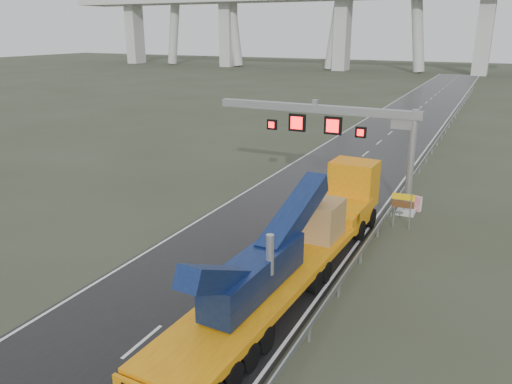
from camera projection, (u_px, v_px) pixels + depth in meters
The scene contains 7 objects.
ground at pixel (171, 318), 22.01m from camera, with size 400.00×400.00×0.00m, color #313625.
road at pixel (379, 143), 56.15m from camera, with size 11.00×200.00×0.02m, color black.
guardrail at pixel (422, 163), 44.85m from camera, with size 0.20×140.00×1.40m, color #93969B, non-canonical shape.
sign_gantry at pixel (343, 128), 34.75m from camera, with size 14.90×1.20×7.42m.
heavy_haul_truck at pixel (307, 235), 25.98m from camera, with size 4.00×21.47×5.01m.
exit_sign_pair at pixel (403, 204), 31.39m from camera, with size 1.39×0.16×2.38m.
striped_barrier at pixel (417, 204), 34.85m from camera, with size 0.63×0.34×1.07m, color red.
Camera 1 is at (11.83, -15.59, 12.11)m, focal length 35.00 mm.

